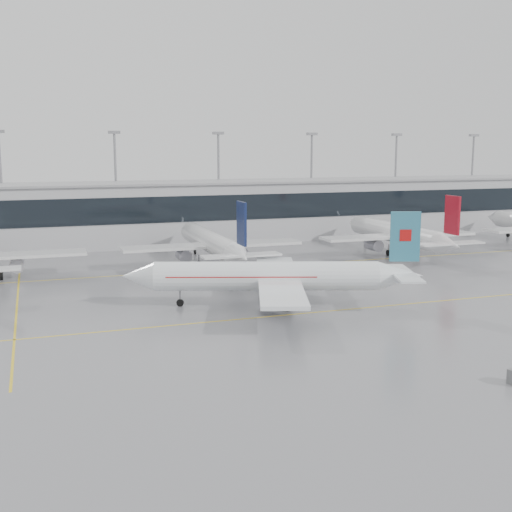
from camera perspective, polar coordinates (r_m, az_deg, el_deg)
name	(u,v)px	position (r m, az deg, el deg)	size (l,w,h in m)	color
ground	(290,315)	(74.69, 3.06, -5.23)	(320.00, 320.00, 0.00)	gray
taxi_line_main	(290,315)	(74.69, 3.06, -5.22)	(120.00, 0.25, 0.01)	yellow
taxi_line_north	(219,269)	(102.40, -3.33, -1.19)	(120.00, 0.25, 0.01)	yellow
taxi_line_cross	(17,306)	(83.98, -20.48, -4.16)	(0.25, 60.00, 0.01)	yellow
terminal	(175,213)	(132.33, -7.19, 3.80)	(180.00, 15.00, 12.00)	#A7A7AB
terminal_glass	(183,209)	(124.85, -6.47, 4.17)	(180.00, 0.20, 5.00)	black
terminal_roof	(175,183)	(131.86, -7.24, 6.49)	(182.00, 16.00, 0.40)	gray
light_masts	(169,176)	(137.68, -7.78, 7.08)	(156.40, 1.00, 22.60)	gray
air_canada_jet	(277,277)	(77.81, 1.87, -1.84)	(35.94, 29.35, 11.57)	white
parked_jet_c	(212,243)	(105.29, -3.90, 1.15)	(29.64, 36.96, 11.72)	silver
parked_jet_d	(398,234)	(119.33, 12.53, 1.93)	(29.64, 36.96, 11.72)	silver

